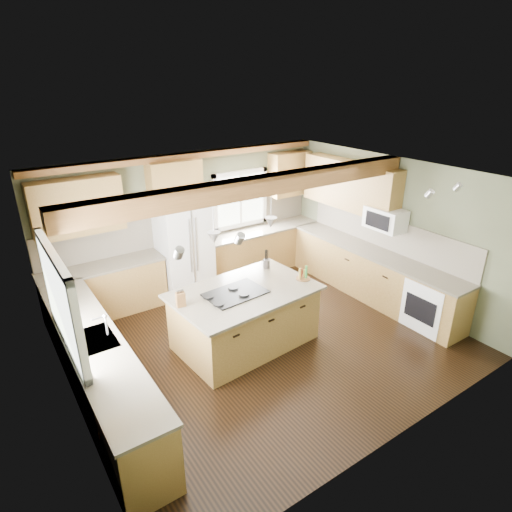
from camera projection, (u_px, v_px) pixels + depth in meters
floor at (263, 339)px, 6.81m from camera, size 5.60×5.60×0.00m
ceiling at (264, 178)px, 5.79m from camera, size 5.60×5.60×0.00m
wall_back at (189, 220)px, 8.20m from camera, size 5.60×0.00×5.60m
wall_left at (62, 322)px, 4.86m from camera, size 0.00×5.00×5.00m
wall_right at (390, 229)px, 7.75m from camera, size 0.00×5.00×5.00m
ceiling_beam at (260, 186)px, 5.91m from camera, size 5.55×0.26×0.26m
soffit_trim at (187, 156)px, 7.64m from camera, size 5.55×0.20×0.10m
backsplash_back at (189, 225)px, 8.23m from camera, size 5.58×0.03×0.58m
backsplash_right at (386, 233)px, 7.81m from camera, size 0.03×3.70×0.58m
base_cab_back_left at (105, 291)px, 7.39m from camera, size 2.02×0.60×0.88m
counter_back_left at (102, 267)px, 7.21m from camera, size 2.06×0.64×0.04m
base_cab_back_right at (261, 250)px, 9.08m from camera, size 2.62×0.60×0.88m
counter_back_right at (261, 230)px, 8.90m from camera, size 2.66×0.64×0.04m
base_cab_left at (99, 371)px, 5.39m from camera, size 0.60×3.70×0.88m
counter_left at (93, 341)px, 5.21m from camera, size 0.64×3.74×0.04m
base_cab_right at (371, 275)px, 7.97m from camera, size 0.60×3.70×0.88m
counter_right at (374, 252)px, 7.79m from camera, size 0.64×3.74×0.04m
upper_cab_back_left at (77, 207)px, 6.79m from camera, size 1.40×0.35×0.90m
upper_cab_over_fridge at (175, 180)px, 7.58m from camera, size 0.96×0.35×0.70m
upper_cab_right at (350, 185)px, 8.09m from camera, size 0.35×2.20×0.90m
upper_cab_back_corner at (289, 174)px, 9.00m from camera, size 0.90×0.35×0.90m
window_left at (59, 300)px, 4.81m from camera, size 0.04×1.60×1.05m
window_back at (240, 199)px, 8.68m from camera, size 1.10×0.04×1.00m
sink at (93, 340)px, 5.20m from camera, size 0.50×0.65×0.03m
faucet at (106, 326)px, 5.24m from camera, size 0.02×0.02×0.28m
dishwasher at (135, 439)px, 4.41m from camera, size 0.60×0.60×0.84m
oven at (432, 304)px, 6.98m from camera, size 0.60×0.72×0.84m
microwave at (385, 219)px, 7.50m from camera, size 0.40×0.70×0.38m
pendant_left at (214, 238)px, 5.70m from camera, size 0.18×0.18×0.16m
pendant_right at (271, 223)px, 6.28m from camera, size 0.18×0.18×0.16m
refrigerator at (184, 249)px, 7.92m from camera, size 0.90×0.74×1.80m
island at (245, 318)px, 6.56m from camera, size 2.10×1.38×0.88m
island_top at (245, 292)px, 6.38m from camera, size 2.24×1.53×0.04m
cooktop at (235, 293)px, 6.27m from camera, size 0.91×0.65×0.02m
knife_block at (181, 299)px, 5.90m from camera, size 0.14×0.11×0.21m
utensil_crock at (266, 264)px, 7.08m from camera, size 0.14×0.14×0.15m
bottle_tray at (303, 273)px, 6.69m from camera, size 0.24×0.24×0.21m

